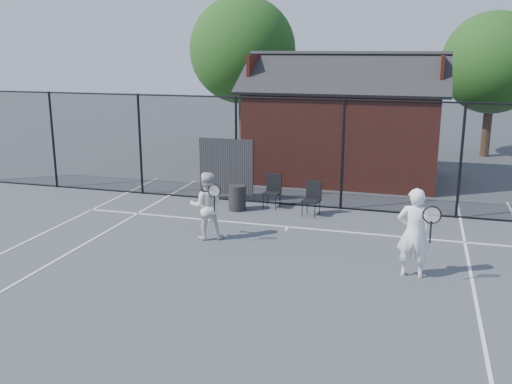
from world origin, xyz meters
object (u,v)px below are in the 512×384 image
(player_front, at_px, (414,233))
(waste_bin, at_px, (237,198))
(clubhouse, at_px, (344,130))
(chair_left, at_px, (272,192))
(player_back, at_px, (206,206))
(chair_right, at_px, (311,199))

(player_front, xyz_separation_m, waste_bin, (-4.67, 3.45, -0.54))
(clubhouse, height_order, player_front, clubhouse)
(player_front, relative_size, chair_left, 1.94)
(player_front, xyz_separation_m, player_back, (-4.61, 1.00, -0.09))
(player_back, bearing_deg, clubhouse, 73.93)
(chair_left, bearing_deg, player_back, -99.63)
(chair_right, xyz_separation_m, waste_bin, (-2.02, -0.04, -0.10))
(chair_left, distance_m, chair_right, 1.27)
(clubhouse, height_order, player_back, clubhouse)
(player_back, relative_size, chair_right, 1.77)
(clubhouse, height_order, chair_right, clubhouse)
(chair_left, distance_m, waste_bin, 0.98)
(clubhouse, bearing_deg, player_front, -73.41)
(chair_right, bearing_deg, chair_left, 169.87)
(chair_right, bearing_deg, player_front, -42.36)
(chair_right, distance_m, waste_bin, 2.03)
(waste_bin, bearing_deg, chair_left, 30.29)
(player_front, distance_m, chair_right, 4.40)
(clubhouse, distance_m, player_front, 8.74)
(player_front, xyz_separation_m, chair_left, (-3.83, 3.94, -0.43))
(waste_bin, bearing_deg, player_back, -88.45)
(clubhouse, height_order, waste_bin, clubhouse)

